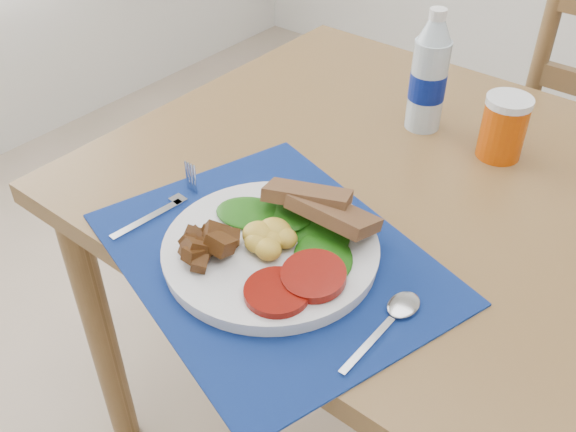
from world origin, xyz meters
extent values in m
cube|color=brown|center=(0.00, 0.20, 0.73)|extent=(1.40, 0.90, 0.04)
cylinder|color=brown|center=(-0.64, -0.19, 0.35)|extent=(0.06, 0.06, 0.71)
cylinder|color=brown|center=(-0.64, 0.59, 0.35)|extent=(0.06, 0.06, 0.71)
cylinder|color=brown|center=(-0.17, 1.13, 0.21)|extent=(0.04, 0.04, 0.42)
cylinder|color=brown|center=(-0.17, 0.77, 0.21)|extent=(0.04, 0.04, 0.42)
cube|color=#040E32|center=(-0.23, -0.11, 0.75)|extent=(0.59, 0.52, 0.00)
cylinder|color=silver|center=(-0.23, -0.11, 0.76)|extent=(0.31, 0.31, 0.02)
ellipsoid|color=gold|center=(-0.22, -0.12, 0.79)|extent=(0.08, 0.07, 0.04)
cylinder|color=#830604|center=(-0.15, -0.16, 0.78)|extent=(0.09, 0.09, 0.01)
ellipsoid|color=#0E3807|center=(-0.22, -0.07, 0.78)|extent=(0.17, 0.10, 0.02)
cube|color=brown|center=(-0.21, -0.02, 0.81)|extent=(0.14, 0.11, 0.04)
cube|color=#B2B5BA|center=(-0.43, -0.17, 0.76)|extent=(0.03, 0.13, 0.00)
cube|color=#B2B5BA|center=(-0.43, -0.08, 0.76)|extent=(0.03, 0.07, 0.00)
cube|color=#B2B5BA|center=(-0.02, -0.17, 0.76)|extent=(0.01, 0.12, 0.00)
ellipsoid|color=#B2B5BA|center=(-0.02, -0.08, 0.76)|extent=(0.04, 0.06, 0.00)
cylinder|color=#ADBFCC|center=(-0.25, 0.36, 0.84)|extent=(0.07, 0.07, 0.17)
cylinder|color=navy|center=(-0.25, 0.36, 0.84)|extent=(0.07, 0.07, 0.05)
cone|color=#ADBFCC|center=(-0.25, 0.36, 0.94)|extent=(0.06, 0.06, 0.04)
cylinder|color=white|center=(-0.25, 0.36, 0.97)|extent=(0.03, 0.03, 0.02)
cylinder|color=#C64705|center=(-0.09, 0.36, 0.80)|extent=(0.08, 0.08, 0.11)
camera|label=1|loc=(0.23, -0.64, 1.38)|focal=40.00mm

